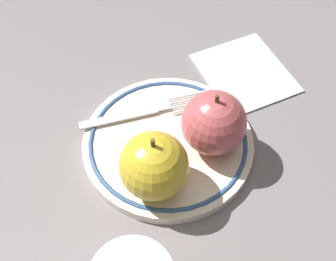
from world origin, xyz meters
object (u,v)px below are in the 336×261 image
Objects in this scene: apple_red_whole at (214,123)px; napkin_folded at (245,72)px; apple_second_whole at (154,166)px; plate at (168,143)px; fork at (146,111)px.

apple_red_whole reaches higher than napkin_folded.
apple_second_whole is at bearing -47.10° from napkin_folded.
plate is 1.16× the size of fork.
fork is at bearing 173.20° from apple_second_whole.
napkin_folded is at bearing 143.08° from apple_red_whole.
fork reaches higher than plate.
apple_second_whole is 0.67× the size of napkin_folded.
plate is 2.44× the size of apple_second_whole.
napkin_folded is at bearing 125.58° from plate.
fork is at bearing -72.41° from napkin_folded.
plate is at bearing -107.59° from apple_red_whole.
apple_red_whole is 0.16m from napkin_folded.
apple_red_whole is 0.10m from apple_second_whole.
plate is 2.44× the size of apple_red_whole.
apple_second_whole is 0.25m from napkin_folded.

